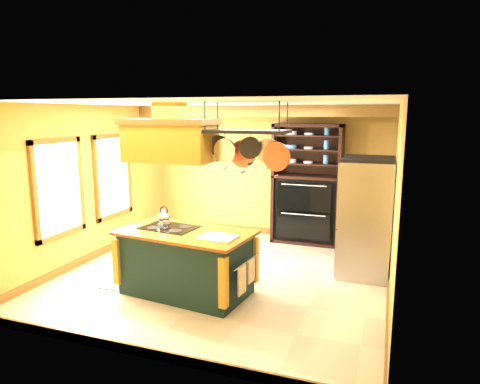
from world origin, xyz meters
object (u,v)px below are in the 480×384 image
Objects in this scene: kitchen_island at (186,262)px; hutch at (307,197)px; pot_rack at (247,141)px; refrigerator at (365,219)px; range_hood at (170,138)px.

kitchen_island is 0.84× the size of hutch.
pot_rack is 3.35m from hutch.
refrigerator is at bearing 48.90° from pot_rack.
hutch is at bearing 66.46° from range_hood.
pot_rack is 2.53m from refrigerator.
pot_rack is at bearing -94.21° from hutch.
pot_rack reaches higher than kitchen_island.
range_hood is at bearing -172.79° from kitchen_island.
range_hood is 1.11m from pot_rack.
pot_rack is at bearing -0.00° from range_hood.
range_hood is 1.07× the size of pot_rack.
pot_rack is at bearing 6.87° from kitchen_island.
pot_rack is (1.11, -0.00, -0.02)m from range_hood.
range_hood is 3.30m from refrigerator.
refrigerator is at bearing -50.34° from hutch.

